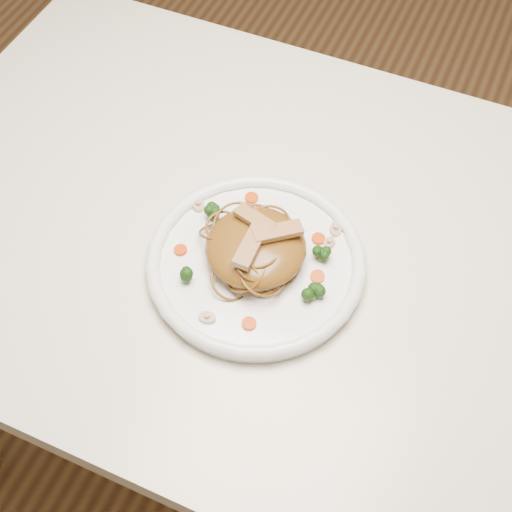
% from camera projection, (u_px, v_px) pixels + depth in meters
% --- Properties ---
extents(ground, '(4.00, 4.00, 0.00)m').
position_uv_depth(ground, '(267.00, 425.00, 1.65)').
color(ground, '#4B2F1A').
rests_on(ground, ground).
extents(table, '(1.20, 0.80, 0.75)m').
position_uv_depth(table, '(272.00, 271.00, 1.11)').
color(table, beige).
rests_on(table, ground).
extents(plate, '(0.30, 0.30, 0.02)m').
position_uv_depth(plate, '(256.00, 265.00, 0.99)').
color(plate, white).
rests_on(plate, table).
extents(noodle_mound, '(0.16, 0.16, 0.05)m').
position_uv_depth(noodle_mound, '(256.00, 247.00, 0.97)').
color(noodle_mound, brown).
rests_on(noodle_mound, plate).
extents(chicken_a, '(0.07, 0.06, 0.01)m').
position_uv_depth(chicken_a, '(278.00, 232.00, 0.95)').
color(chicken_a, tan).
rests_on(chicken_a, noodle_mound).
extents(chicken_b, '(0.07, 0.04, 0.01)m').
position_uv_depth(chicken_b, '(255.00, 219.00, 0.96)').
color(chicken_b, tan).
rests_on(chicken_b, noodle_mound).
extents(chicken_c, '(0.02, 0.07, 0.01)m').
position_uv_depth(chicken_c, '(250.00, 246.00, 0.93)').
color(chicken_c, tan).
rests_on(chicken_c, noodle_mound).
extents(broccoli_0, '(0.03, 0.03, 0.03)m').
position_uv_depth(broccoli_0, '(322.00, 253.00, 0.98)').
color(broccoli_0, '#16380B').
rests_on(broccoli_0, plate).
extents(broccoli_1, '(0.03, 0.03, 0.03)m').
position_uv_depth(broccoli_1, '(214.00, 211.00, 1.02)').
color(broccoli_1, '#16380B').
rests_on(broccoli_1, plate).
extents(broccoli_2, '(0.02, 0.02, 0.03)m').
position_uv_depth(broccoli_2, '(186.00, 272.00, 0.96)').
color(broccoli_2, '#16380B').
rests_on(broccoli_2, plate).
extents(broccoli_3, '(0.03, 0.03, 0.03)m').
position_uv_depth(broccoli_3, '(314.00, 292.00, 0.94)').
color(broccoli_3, '#16380B').
rests_on(broccoli_3, plate).
extents(carrot_0, '(0.02, 0.02, 0.00)m').
position_uv_depth(carrot_0, '(318.00, 239.00, 1.01)').
color(carrot_0, '#C53D07').
rests_on(carrot_0, plate).
extents(carrot_1, '(0.02, 0.02, 0.00)m').
position_uv_depth(carrot_1, '(181.00, 250.00, 0.99)').
color(carrot_1, '#C53D07').
rests_on(carrot_1, plate).
extents(carrot_2, '(0.02, 0.02, 0.00)m').
position_uv_depth(carrot_2, '(318.00, 276.00, 0.97)').
color(carrot_2, '#C53D07').
rests_on(carrot_2, plate).
extents(carrot_3, '(0.02, 0.02, 0.00)m').
position_uv_depth(carrot_3, '(252.00, 198.00, 1.05)').
color(carrot_3, '#C53D07').
rests_on(carrot_3, plate).
extents(carrot_4, '(0.02, 0.02, 0.00)m').
position_uv_depth(carrot_4, '(249.00, 324.00, 0.93)').
color(carrot_4, '#C53D07').
rests_on(carrot_4, plate).
extents(mushroom_0, '(0.03, 0.03, 0.01)m').
position_uv_depth(mushroom_0, '(207.00, 317.00, 0.93)').
color(mushroom_0, '#CAB298').
rests_on(mushroom_0, plate).
extents(mushroom_1, '(0.03, 0.03, 0.01)m').
position_uv_depth(mushroom_1, '(329.00, 243.00, 1.00)').
color(mushroom_1, '#CAB298').
rests_on(mushroom_1, plate).
extents(mushroom_2, '(0.04, 0.04, 0.01)m').
position_uv_depth(mushroom_2, '(198.00, 205.00, 1.04)').
color(mushroom_2, '#CAB298').
rests_on(mushroom_2, plate).
extents(mushroom_3, '(0.03, 0.03, 0.01)m').
position_uv_depth(mushroom_3, '(335.00, 229.00, 1.01)').
color(mushroom_3, '#CAB298').
rests_on(mushroom_3, plate).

